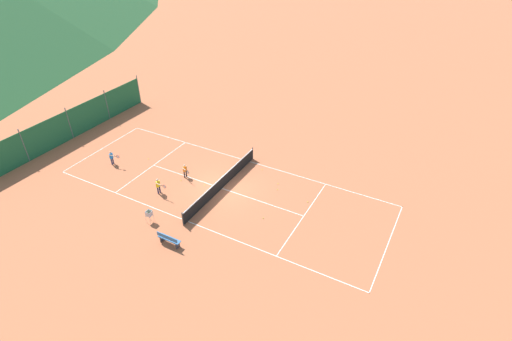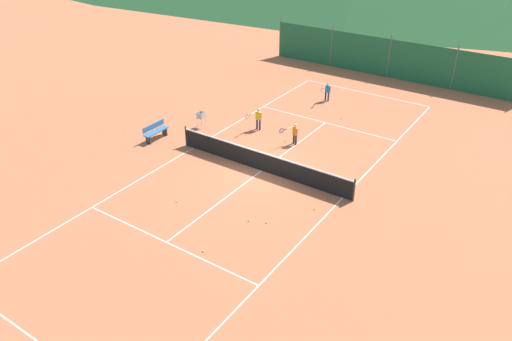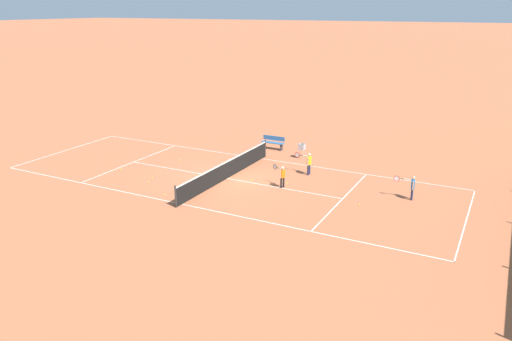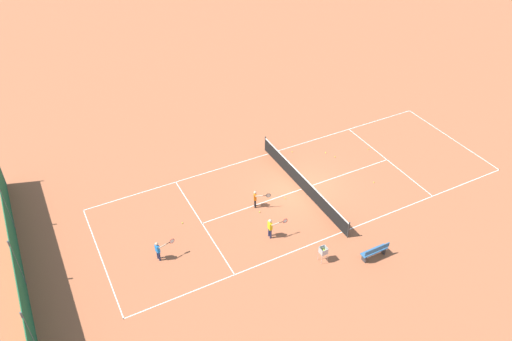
{
  "view_description": "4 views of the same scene",
  "coord_description": "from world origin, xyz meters",
  "px_view_note": "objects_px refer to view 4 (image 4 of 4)",
  "views": [
    {
      "loc": [
        -19.18,
        -13.3,
        17.19
      ],
      "look_at": [
        1.54,
        -1.96,
        1.28
      ],
      "focal_mm": 28.0,
      "sensor_mm": 36.0,
      "label": 1
    },
    {
      "loc": [
        10.92,
        -16.66,
        11.49
      ],
      "look_at": [
        0.77,
        -1.62,
        1.03
      ],
      "focal_mm": 35.0,
      "sensor_mm": 36.0,
      "label": 2
    },
    {
      "loc": [
        21.55,
        12.95,
        8.71
      ],
      "look_at": [
        1.3,
        2.42,
        1.2
      ],
      "focal_mm": 35.0,
      "sensor_mm": 36.0,
      "label": 3
    },
    {
      "loc": [
        -19.02,
        13.04,
        18.71
      ],
      "look_at": [
        1.61,
        2.23,
        1.09
      ],
      "focal_mm": 35.0,
      "sensor_mm": 36.0,
      "label": 4
    }
  ],
  "objects_px": {
    "tennis_ball_mid_court": "(182,223)",
    "courtside_bench": "(375,251)",
    "tennis_ball_far_corner": "(335,157)",
    "tennis_ball_alley_right": "(374,182)",
    "tennis_ball_by_net_left": "(285,198)",
    "tennis_ball_alley_left": "(292,152)",
    "tennis_ball_near_corner": "(326,153)",
    "player_far_service": "(159,249)",
    "player_far_baseline": "(256,198)",
    "tennis_ball_service_box": "(368,149)",
    "tennis_ball_by_net_right": "(260,212)",
    "player_near_service": "(271,227)",
    "tennis_net": "(302,182)",
    "ball_hopper": "(323,251)"
  },
  "relations": [
    {
      "from": "tennis_ball_alley_right",
      "to": "tennis_ball_near_corner",
      "type": "distance_m",
      "value": 4.01
    },
    {
      "from": "tennis_ball_by_net_right",
      "to": "courtside_bench",
      "type": "height_order",
      "value": "courtside_bench"
    },
    {
      "from": "tennis_ball_service_box",
      "to": "player_near_service",
      "type": "bearing_deg",
      "value": 113.02
    },
    {
      "from": "tennis_ball_alley_left",
      "to": "courtside_bench",
      "type": "bearing_deg",
      "value": 173.52
    },
    {
      "from": "tennis_ball_alley_left",
      "to": "tennis_ball_near_corner",
      "type": "height_order",
      "value": "same"
    },
    {
      "from": "tennis_ball_near_corner",
      "to": "tennis_ball_mid_court",
      "type": "xyz_separation_m",
      "value": [
        -1.92,
        10.67,
        0.0
      ]
    },
    {
      "from": "player_far_service",
      "to": "tennis_ball_far_corner",
      "type": "height_order",
      "value": "player_far_service"
    },
    {
      "from": "tennis_ball_far_corner",
      "to": "tennis_ball_by_net_left",
      "type": "bearing_deg",
      "value": 112.8
    },
    {
      "from": "tennis_ball_service_box",
      "to": "tennis_ball_near_corner",
      "type": "relative_size",
      "value": 1.0
    },
    {
      "from": "tennis_ball_mid_court",
      "to": "player_far_baseline",
      "type": "bearing_deg",
      "value": -98.65
    },
    {
      "from": "player_near_service",
      "to": "courtside_bench",
      "type": "xyz_separation_m",
      "value": [
        -3.73,
        -3.89,
        -0.26
      ]
    },
    {
      "from": "tennis_net",
      "to": "tennis_ball_near_corner",
      "type": "bearing_deg",
      "value": -53.86
    },
    {
      "from": "tennis_ball_alley_right",
      "to": "tennis_ball_alley_left",
      "type": "bearing_deg",
      "value": 28.41
    },
    {
      "from": "tennis_ball_alley_left",
      "to": "tennis_ball_near_corner",
      "type": "bearing_deg",
      "value": -120.45
    },
    {
      "from": "player_far_baseline",
      "to": "tennis_ball_near_corner",
      "type": "bearing_deg",
      "value": -68.4
    },
    {
      "from": "tennis_ball_service_box",
      "to": "tennis_ball_by_net_right",
      "type": "bearing_deg",
      "value": 103.03
    },
    {
      "from": "tennis_ball_far_corner",
      "to": "tennis_ball_service_box",
      "type": "distance_m",
      "value": 2.47
    },
    {
      "from": "tennis_ball_far_corner",
      "to": "tennis_ball_alley_right",
      "type": "bearing_deg",
      "value": -170.36
    },
    {
      "from": "tennis_ball_alley_right",
      "to": "tennis_ball_by_net_left",
      "type": "xyz_separation_m",
      "value": [
        1.2,
        5.48,
        0.0
      ]
    },
    {
      "from": "tennis_net",
      "to": "tennis_ball_near_corner",
      "type": "xyz_separation_m",
      "value": [
        2.43,
        -3.32,
        -0.47
      ]
    },
    {
      "from": "player_far_baseline",
      "to": "courtside_bench",
      "type": "relative_size",
      "value": 0.74
    },
    {
      "from": "tennis_ball_mid_court",
      "to": "tennis_ball_far_corner",
      "type": "bearing_deg",
      "value": -83.43
    },
    {
      "from": "tennis_ball_alley_right",
      "to": "tennis_ball_by_net_right",
      "type": "bearing_deg",
      "value": 83.57
    },
    {
      "from": "player_near_service",
      "to": "tennis_ball_far_corner",
      "type": "relative_size",
      "value": 18.52
    },
    {
      "from": "tennis_ball_by_net_left",
      "to": "tennis_ball_alley_right",
      "type": "bearing_deg",
      "value": -102.31
    },
    {
      "from": "tennis_ball_alley_left",
      "to": "tennis_ball_mid_court",
      "type": "height_order",
      "value": "same"
    },
    {
      "from": "ball_hopper",
      "to": "courtside_bench",
      "type": "relative_size",
      "value": 0.59
    },
    {
      "from": "tennis_ball_alley_right",
      "to": "tennis_ball_mid_court",
      "type": "distance_m",
      "value": 11.68
    },
    {
      "from": "tennis_ball_by_net_right",
      "to": "ball_hopper",
      "type": "relative_size",
      "value": 0.07
    },
    {
      "from": "tennis_net",
      "to": "tennis_ball_alley_right",
      "type": "relative_size",
      "value": 139.09
    },
    {
      "from": "player_far_baseline",
      "to": "courtside_bench",
      "type": "xyz_separation_m",
      "value": [
        -6.21,
        -3.46,
        -0.21
      ]
    },
    {
      "from": "tennis_ball_by_net_left",
      "to": "ball_hopper",
      "type": "relative_size",
      "value": 0.07
    },
    {
      "from": "tennis_ball_near_corner",
      "to": "courtside_bench",
      "type": "bearing_deg",
      "value": 161.09
    },
    {
      "from": "tennis_ball_near_corner",
      "to": "tennis_ball_by_net_left",
      "type": "relative_size",
      "value": 1.0
    },
    {
      "from": "tennis_ball_mid_court",
      "to": "courtside_bench",
      "type": "bearing_deg",
      "value": -131.79
    },
    {
      "from": "player_far_service",
      "to": "tennis_ball_alley_right",
      "type": "xyz_separation_m",
      "value": [
        -0.08,
        -13.44,
        -0.65
      ]
    },
    {
      "from": "player_far_baseline",
      "to": "tennis_ball_alley_right",
      "type": "xyz_separation_m",
      "value": [
        -1.37,
        -7.3,
        -0.62
      ]
    },
    {
      "from": "player_near_service",
      "to": "tennis_ball_service_box",
      "type": "distance_m",
      "value": 10.49
    },
    {
      "from": "player_far_service",
      "to": "tennis_ball_far_corner",
      "type": "distance_m",
      "value": 13.28
    },
    {
      "from": "player_near_service",
      "to": "tennis_ball_alley_right",
      "type": "xyz_separation_m",
      "value": [
        1.12,
        -7.73,
        -0.68
      ]
    },
    {
      "from": "tennis_ball_mid_court",
      "to": "tennis_ball_by_net_left",
      "type": "bearing_deg",
      "value": -97.64
    },
    {
      "from": "player_near_service",
      "to": "tennis_ball_far_corner",
      "type": "height_order",
      "value": "player_near_service"
    },
    {
      "from": "tennis_ball_alley_left",
      "to": "tennis_ball_by_net_left",
      "type": "height_order",
      "value": "same"
    },
    {
      "from": "tennis_ball_far_corner",
      "to": "tennis_ball_alley_left",
      "type": "height_order",
      "value": "same"
    },
    {
      "from": "player_far_baseline",
      "to": "tennis_ball_alley_right",
      "type": "distance_m",
      "value": 7.46
    },
    {
      "from": "tennis_ball_by_net_right",
      "to": "tennis_ball_mid_court",
      "type": "relative_size",
      "value": 1.0
    },
    {
      "from": "tennis_ball_near_corner",
      "to": "tennis_ball_mid_court",
      "type": "relative_size",
      "value": 1.0
    },
    {
      "from": "player_far_baseline",
      "to": "player_far_service",
      "type": "bearing_deg",
      "value": 101.81
    },
    {
      "from": "player_far_service",
      "to": "tennis_ball_service_box",
      "type": "xyz_separation_m",
      "value": [
        2.89,
        -15.34,
        -0.65
      ]
    },
    {
      "from": "player_far_service",
      "to": "tennis_ball_by_net_left",
      "type": "bearing_deg",
      "value": -82.03
    }
  ]
}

